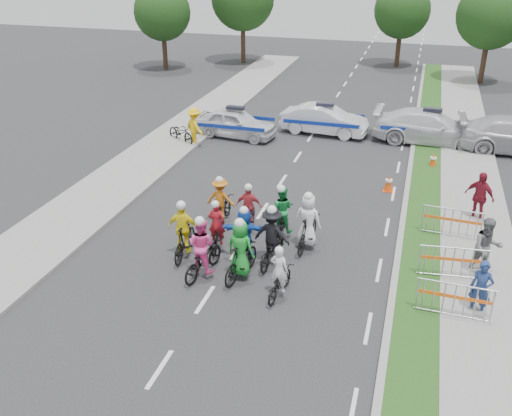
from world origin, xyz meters
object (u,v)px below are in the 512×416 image
(rider_3, at_px, (184,235))
(rider_5, at_px, (245,237))
(barrier_1, at_px, (453,264))
(spectator_0, at_px, (481,289))
(rider_1, at_px, (241,255))
(spectator_1, at_px, (487,248))
(rider_8, at_px, (281,217))
(cone_1, at_px, (433,160))
(rider_7, at_px, (308,226))
(spectator_2, at_px, (479,197))
(rider_0, at_px, (279,279))
(rider_9, at_px, (249,212))
(rider_2, at_px, (202,253))
(cone_0, at_px, (389,183))
(barrier_2, at_px, (451,224))
(rider_6, at_px, (217,232))
(tree_4, at_px, (402,10))
(rider_10, at_px, (221,205))
(police_car_1, at_px, (324,120))
(barrier_0, at_px, (454,302))
(parked_bike, at_px, (181,133))
(police_car_2, at_px, (430,127))
(tree_0, at_px, (162,12))
(tree_1, at_px, (491,15))
(police_car_0, at_px, (236,123))
(rider_4, at_px, (272,241))
(marshal_hiviz, at_px, (195,126))

(rider_3, height_order, rider_5, rider_3)
(barrier_1, bearing_deg, spectator_0, -67.10)
(rider_1, relative_size, spectator_1, 1.08)
(rider_8, relative_size, cone_1, 2.76)
(rider_7, bearing_deg, spectator_2, -139.75)
(rider_0, height_order, spectator_2, spectator_2)
(rider_0, height_order, rider_9, rider_9)
(rider_0, bearing_deg, rider_2, -2.24)
(spectator_1, relative_size, cone_0, 2.71)
(spectator_0, distance_m, barrier_2, 4.33)
(rider_9, bearing_deg, rider_6, 62.55)
(tree_4, bearing_deg, rider_8, -93.62)
(rider_2, height_order, spectator_1, rider_2)
(rider_10, xyz_separation_m, police_car_1, (1.70, 11.13, 0.02))
(barrier_1, bearing_deg, police_car_1, 115.82)
(rider_9, xyz_separation_m, spectator_1, (7.66, -0.80, 0.25))
(rider_9, bearing_deg, barrier_0, 149.01)
(spectator_2, bearing_deg, parked_bike, -169.24)
(barrier_2, height_order, parked_bike, barrier_2)
(rider_1, height_order, tree_4, tree_4)
(barrier_1, bearing_deg, rider_8, 166.78)
(rider_1, distance_m, police_car_1, 14.39)
(rider_10, height_order, police_car_2, rider_10)
(rider_0, relative_size, tree_4, 0.27)
(police_car_2, bearing_deg, spectator_1, -169.77)
(rider_0, relative_size, tree_0, 0.27)
(barrier_2, bearing_deg, tree_1, 84.58)
(rider_9, height_order, rider_10, rider_10)
(rider_5, xyz_separation_m, police_car_0, (-4.12, 11.53, -0.08))
(spectator_0, relative_size, cone_1, 2.34)
(rider_6, relative_size, tree_0, 0.28)
(rider_10, bearing_deg, rider_1, 119.59)
(rider_8, distance_m, cone_0, 5.87)
(rider_5, distance_m, police_car_0, 12.24)
(rider_6, bearing_deg, police_car_0, -83.02)
(rider_1, bearing_deg, spectator_0, -167.74)
(barrier_0, bearing_deg, rider_7, 149.03)
(rider_6, distance_m, barrier_2, 7.90)
(rider_10, xyz_separation_m, cone_0, (5.52, 4.59, -0.37))
(rider_8, bearing_deg, police_car_2, -117.69)
(rider_7, relative_size, police_car_0, 0.49)
(rider_4, bearing_deg, rider_6, -7.20)
(police_car_1, bearing_deg, marshal_hiviz, 126.86)
(marshal_hiviz, distance_m, tree_4, 23.44)
(rider_10, height_order, cone_1, rider_10)
(rider_4, relative_size, rider_6, 1.15)
(rider_5, height_order, spectator_0, rider_5)
(marshal_hiviz, relative_size, cone_0, 2.63)
(rider_7, bearing_deg, rider_6, 22.39)
(rider_10, relative_size, spectator_0, 1.12)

